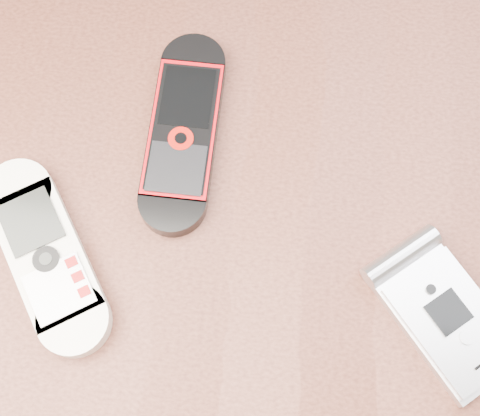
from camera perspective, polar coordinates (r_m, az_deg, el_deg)
name	(u,v)px	position (r m, az deg, el deg)	size (l,w,h in m)	color
ground	(237,342)	(1.24, -0.24, -11.34)	(4.00, 4.00, 0.00)	#472B19
table	(234,249)	(0.60, -0.47, -3.48)	(1.20, 0.80, 0.75)	black
nokia_white	(46,255)	(0.50, -16.21, -3.87)	(0.05, 0.16, 0.02)	white
nokia_black_red	(184,131)	(0.52, -4.84, 6.57)	(0.05, 0.17, 0.02)	black
motorola_razr	(448,318)	(0.50, 17.34, -8.94)	(0.06, 0.12, 0.02)	silver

